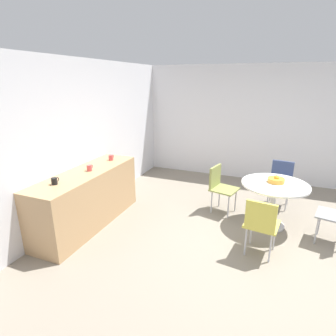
{
  "coord_description": "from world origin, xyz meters",
  "views": [
    {
      "loc": [
        -3.46,
        -0.03,
        2.26
      ],
      "look_at": [
        0.28,
        1.47,
        0.95
      ],
      "focal_mm": 29.02,
      "sensor_mm": 36.0,
      "label": 1
    }
  ],
  "objects_px": {
    "fruit_bowl": "(276,180)",
    "mug_red": "(111,158)",
    "chair_olive": "(220,184)",
    "mug_green": "(55,181)",
    "mug_white": "(90,168)",
    "chair_navy": "(281,178)",
    "round_table": "(274,193)",
    "chair_yellow": "(261,222)"
  },
  "relations": [
    {
      "from": "chair_yellow",
      "to": "mug_green",
      "type": "relative_size",
      "value": 6.43
    },
    {
      "from": "round_table",
      "to": "fruit_bowl",
      "type": "bearing_deg",
      "value": -5.54
    },
    {
      "from": "chair_yellow",
      "to": "mug_white",
      "type": "xyz_separation_m",
      "value": [
        -0.04,
        2.6,
        0.43
      ]
    },
    {
      "from": "round_table",
      "to": "mug_white",
      "type": "distance_m",
      "value": 2.92
    },
    {
      "from": "round_table",
      "to": "chair_navy",
      "type": "xyz_separation_m",
      "value": [
        0.92,
        -0.1,
        -0.06
      ]
    },
    {
      "from": "chair_navy",
      "to": "mug_white",
      "type": "height_order",
      "value": "mug_white"
    },
    {
      "from": "chair_olive",
      "to": "chair_yellow",
      "type": "xyz_separation_m",
      "value": [
        -1.14,
        -0.77,
        0.0
      ]
    },
    {
      "from": "chair_navy",
      "to": "mug_red",
      "type": "bearing_deg",
      "value": 113.49
    },
    {
      "from": "mug_white",
      "to": "mug_green",
      "type": "relative_size",
      "value": 1.0
    },
    {
      "from": "fruit_bowl",
      "to": "mug_green",
      "type": "height_order",
      "value": "mug_green"
    },
    {
      "from": "chair_olive",
      "to": "fruit_bowl",
      "type": "bearing_deg",
      "value": -99.89
    },
    {
      "from": "round_table",
      "to": "mug_green",
      "type": "relative_size",
      "value": 7.86
    },
    {
      "from": "mug_red",
      "to": "mug_green",
      "type": "bearing_deg",
      "value": 177.25
    },
    {
      "from": "chair_navy",
      "to": "mug_green",
      "type": "height_order",
      "value": "mug_green"
    },
    {
      "from": "chair_olive",
      "to": "mug_green",
      "type": "height_order",
      "value": "mug_green"
    },
    {
      "from": "fruit_bowl",
      "to": "mug_white",
      "type": "bearing_deg",
      "value": 110.33
    },
    {
      "from": "fruit_bowl",
      "to": "chair_olive",
      "type": "bearing_deg",
      "value": 80.11
    },
    {
      "from": "chair_olive",
      "to": "mug_red",
      "type": "relative_size",
      "value": 6.43
    },
    {
      "from": "mug_white",
      "to": "fruit_bowl",
      "type": "bearing_deg",
      "value": -69.67
    },
    {
      "from": "chair_olive",
      "to": "chair_navy",
      "type": "xyz_separation_m",
      "value": [
        0.7,
        -1.0,
        0.0
      ]
    },
    {
      "from": "round_table",
      "to": "mug_green",
      "type": "xyz_separation_m",
      "value": [
        -1.61,
        2.81,
        0.37
      ]
    },
    {
      "from": "round_table",
      "to": "chair_yellow",
      "type": "bearing_deg",
      "value": 172.03
    },
    {
      "from": "fruit_bowl",
      "to": "mug_white",
      "type": "xyz_separation_m",
      "value": [
        -1.01,
        2.74,
        0.18
      ]
    },
    {
      "from": "chair_yellow",
      "to": "chair_navy",
      "type": "height_order",
      "value": "same"
    },
    {
      "from": "mug_white",
      "to": "chair_olive",
      "type": "bearing_deg",
      "value": -57.41
    },
    {
      "from": "chair_navy",
      "to": "fruit_bowl",
      "type": "bearing_deg",
      "value": 173.45
    },
    {
      "from": "mug_white",
      "to": "mug_green",
      "type": "distance_m",
      "value": 0.66
    },
    {
      "from": "fruit_bowl",
      "to": "mug_red",
      "type": "relative_size",
      "value": 1.98
    },
    {
      "from": "chair_navy",
      "to": "mug_green",
      "type": "distance_m",
      "value": 3.88
    },
    {
      "from": "mug_red",
      "to": "round_table",
      "type": "bearing_deg",
      "value": -83.33
    },
    {
      "from": "chair_yellow",
      "to": "mug_white",
      "type": "bearing_deg",
      "value": 90.81
    },
    {
      "from": "chair_olive",
      "to": "mug_green",
      "type": "relative_size",
      "value": 6.43
    },
    {
      "from": "chair_olive",
      "to": "fruit_bowl",
      "type": "height_order",
      "value": "fruit_bowl"
    },
    {
      "from": "chair_navy",
      "to": "fruit_bowl",
      "type": "height_order",
      "value": "fruit_bowl"
    },
    {
      "from": "chair_olive",
      "to": "round_table",
      "type": "bearing_deg",
      "value": -103.73
    },
    {
      "from": "round_table",
      "to": "fruit_bowl",
      "type": "relative_size",
      "value": 3.96
    },
    {
      "from": "fruit_bowl",
      "to": "chair_navy",
      "type": "bearing_deg",
      "value": -6.55
    },
    {
      "from": "fruit_bowl",
      "to": "mug_red",
      "type": "xyz_separation_m",
      "value": [
        -0.38,
        2.76,
        0.18
      ]
    },
    {
      "from": "chair_olive",
      "to": "chair_navy",
      "type": "relative_size",
      "value": 1.0
    },
    {
      "from": "chair_yellow",
      "to": "chair_navy",
      "type": "relative_size",
      "value": 1.0
    },
    {
      "from": "chair_olive",
      "to": "mug_white",
      "type": "xyz_separation_m",
      "value": [
        -1.17,
        1.83,
        0.43
      ]
    },
    {
      "from": "chair_yellow",
      "to": "fruit_bowl",
      "type": "distance_m",
      "value": 1.02
    }
  ]
}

